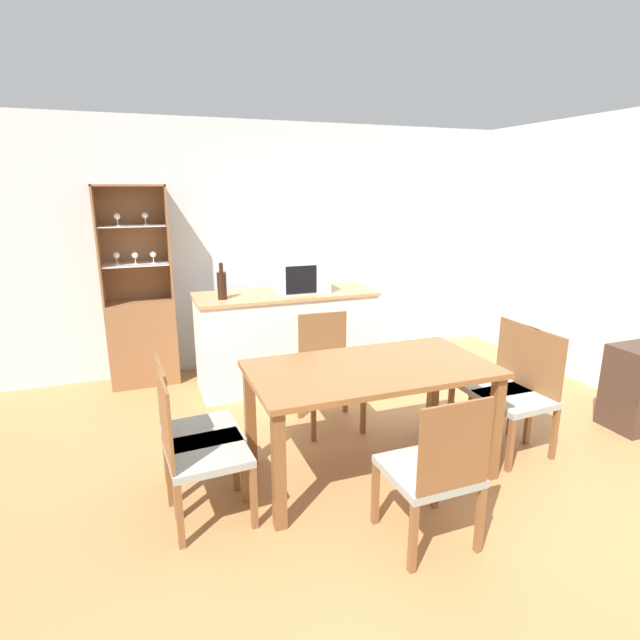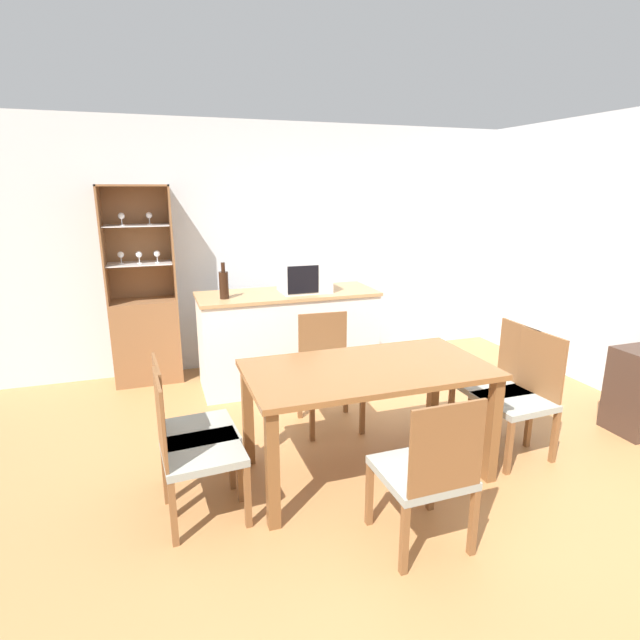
{
  "view_description": "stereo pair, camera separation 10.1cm",
  "coord_description": "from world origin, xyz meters",
  "px_view_note": "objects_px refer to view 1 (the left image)",
  "views": [
    {
      "loc": [
        -1.53,
        -2.61,
        1.89
      ],
      "look_at": [
        -0.19,
        1.02,
        0.86
      ],
      "focal_mm": 28.0,
      "sensor_mm": 36.0,
      "label": 1
    },
    {
      "loc": [
        -1.43,
        -2.64,
        1.89
      ],
      "look_at": [
        -0.19,
        1.02,
        0.86
      ],
      "focal_mm": 28.0,
      "sensor_mm": 36.0,
      "label": 2
    }
  ],
  "objects_px": {
    "dining_chair_side_left_far": "(193,431)",
    "dining_chair_side_left_near": "(199,451)",
    "dining_chair_side_right_far": "(497,382)",
    "dining_chair_head_near": "(433,471)",
    "microwave": "(302,276)",
    "dining_chair_head_far": "(329,372)",
    "wine_bottle": "(222,285)",
    "dining_table": "(371,381)",
    "dining_chair_side_right_near": "(520,395)",
    "display_cabinet": "(142,326)"
  },
  "relations": [
    {
      "from": "display_cabinet",
      "to": "microwave",
      "type": "relative_size",
      "value": 4.13
    },
    {
      "from": "wine_bottle",
      "to": "dining_chair_side_right_far",
      "type": "bearing_deg",
      "value": -39.81
    },
    {
      "from": "dining_chair_side_left_far",
      "to": "dining_chair_side_left_near",
      "type": "distance_m",
      "value": 0.26
    },
    {
      "from": "dining_chair_side_left_near",
      "to": "wine_bottle",
      "type": "xyz_separation_m",
      "value": [
        0.46,
        1.78,
        0.61
      ]
    },
    {
      "from": "dining_chair_side_left_far",
      "to": "dining_chair_side_left_near",
      "type": "relative_size",
      "value": 1.0
    },
    {
      "from": "dining_chair_side_right_far",
      "to": "dining_chair_head_near",
      "type": "relative_size",
      "value": 1.0
    },
    {
      "from": "dining_chair_side_right_far",
      "to": "dining_chair_side_left_near",
      "type": "height_order",
      "value": "same"
    },
    {
      "from": "dining_chair_head_far",
      "to": "dining_chair_side_right_far",
      "type": "bearing_deg",
      "value": 153.52
    },
    {
      "from": "dining_chair_side_right_far",
      "to": "wine_bottle",
      "type": "relative_size",
      "value": 2.75
    },
    {
      "from": "display_cabinet",
      "to": "wine_bottle",
      "type": "xyz_separation_m",
      "value": [
        0.71,
        -0.61,
        0.48
      ]
    },
    {
      "from": "display_cabinet",
      "to": "dining_chair_head_far",
      "type": "height_order",
      "value": "display_cabinet"
    },
    {
      "from": "dining_chair_side_right_near",
      "to": "dining_chair_head_far",
      "type": "height_order",
      "value": "same"
    },
    {
      "from": "dining_chair_side_right_near",
      "to": "dining_chair_side_left_near",
      "type": "height_order",
      "value": "same"
    },
    {
      "from": "microwave",
      "to": "wine_bottle",
      "type": "distance_m",
      "value": 0.78
    },
    {
      "from": "dining_chair_head_near",
      "to": "dining_chair_head_far",
      "type": "height_order",
      "value": "same"
    },
    {
      "from": "dining_chair_side_right_near",
      "to": "microwave",
      "type": "relative_size",
      "value": 1.94
    },
    {
      "from": "dining_chair_side_left_far",
      "to": "microwave",
      "type": "relative_size",
      "value": 1.94
    },
    {
      "from": "dining_chair_side_right_far",
      "to": "dining_chair_side_left_near",
      "type": "bearing_deg",
      "value": 96.94
    },
    {
      "from": "microwave",
      "to": "display_cabinet",
      "type": "bearing_deg",
      "value": 159.74
    },
    {
      "from": "dining_chair_side_left_far",
      "to": "wine_bottle",
      "type": "height_order",
      "value": "wine_bottle"
    },
    {
      "from": "display_cabinet",
      "to": "dining_chair_side_right_near",
      "type": "relative_size",
      "value": 2.13
    },
    {
      "from": "dining_chair_side_left_near",
      "to": "dining_chair_head_far",
      "type": "relative_size",
      "value": 1.0
    },
    {
      "from": "dining_chair_side_right_far",
      "to": "microwave",
      "type": "bearing_deg",
      "value": 33.91
    },
    {
      "from": "dining_chair_side_left_near",
      "to": "wine_bottle",
      "type": "distance_m",
      "value": 1.93
    },
    {
      "from": "display_cabinet",
      "to": "dining_chair_side_left_near",
      "type": "height_order",
      "value": "display_cabinet"
    },
    {
      "from": "dining_chair_head_far",
      "to": "microwave",
      "type": "height_order",
      "value": "microwave"
    },
    {
      "from": "display_cabinet",
      "to": "dining_chair_head_near",
      "type": "distance_m",
      "value": 3.34
    },
    {
      "from": "dining_chair_side_right_far",
      "to": "microwave",
      "type": "xyz_separation_m",
      "value": [
        -1.05,
        1.59,
        0.63
      ]
    },
    {
      "from": "display_cabinet",
      "to": "microwave",
      "type": "bearing_deg",
      "value": -20.26
    },
    {
      "from": "display_cabinet",
      "to": "dining_chair_side_right_near",
      "type": "height_order",
      "value": "display_cabinet"
    },
    {
      "from": "dining_chair_side_left_far",
      "to": "display_cabinet",
      "type": "bearing_deg",
      "value": -177.53
    },
    {
      "from": "dining_chair_side_left_near",
      "to": "wine_bottle",
      "type": "relative_size",
      "value": 2.75
    },
    {
      "from": "dining_chair_head_near",
      "to": "wine_bottle",
      "type": "relative_size",
      "value": 2.75
    },
    {
      "from": "dining_chair_head_far",
      "to": "wine_bottle",
      "type": "relative_size",
      "value": 2.75
    },
    {
      "from": "dining_chair_side_right_near",
      "to": "dining_chair_side_left_near",
      "type": "relative_size",
      "value": 1.0
    },
    {
      "from": "dining_chair_side_left_far",
      "to": "microwave",
      "type": "distance_m",
      "value": 2.11
    },
    {
      "from": "display_cabinet",
      "to": "dining_chair_side_left_near",
      "type": "distance_m",
      "value": 2.41
    },
    {
      "from": "display_cabinet",
      "to": "dining_chair_side_left_far",
      "type": "distance_m",
      "value": 2.16
    },
    {
      "from": "dining_chair_side_right_far",
      "to": "microwave",
      "type": "relative_size",
      "value": 1.94
    },
    {
      "from": "dining_chair_head_near",
      "to": "microwave",
      "type": "height_order",
      "value": "microwave"
    },
    {
      "from": "dining_chair_side_right_near",
      "to": "microwave",
      "type": "xyz_separation_m",
      "value": [
        -1.05,
        1.84,
        0.63
      ]
    },
    {
      "from": "dining_chair_side_left_near",
      "to": "dining_chair_side_right_far",
      "type": "bearing_deg",
      "value": 92.82
    },
    {
      "from": "microwave",
      "to": "dining_chair_head_far",
      "type": "bearing_deg",
      "value": -95.44
    },
    {
      "from": "dining_chair_side_left_near",
      "to": "display_cabinet",
      "type": "bearing_deg",
      "value": -177.72
    },
    {
      "from": "dining_chair_side_right_far",
      "to": "dining_chair_side_right_near",
      "type": "bearing_deg",
      "value": -179.55
    },
    {
      "from": "dining_chair_head_far",
      "to": "dining_chair_side_left_near",
      "type": "bearing_deg",
      "value": 41.35
    },
    {
      "from": "dining_table",
      "to": "dining_chair_side_right_near",
      "type": "height_order",
      "value": "dining_chair_side_right_near"
    },
    {
      "from": "dining_chair_head_near",
      "to": "dining_chair_side_left_near",
      "type": "distance_m",
      "value": 1.31
    },
    {
      "from": "dining_chair_side_left_near",
      "to": "dining_chair_head_far",
      "type": "xyz_separation_m",
      "value": [
        1.14,
        0.9,
        0.0
      ]
    },
    {
      "from": "dining_chair_side_right_near",
      "to": "dining_chair_side_right_far",
      "type": "xyz_separation_m",
      "value": [
        0.0,
        0.25,
        0.0
      ]
    }
  ]
}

